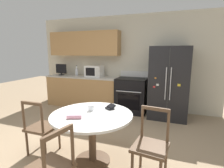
% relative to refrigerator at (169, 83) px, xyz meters
% --- Properties ---
extents(ground_plane, '(14.00, 14.00, 0.00)m').
position_rel_refrigerator_xyz_m(ground_plane, '(-1.29, -2.19, -0.87)').
color(ground_plane, '#9E8466').
extents(back_wall, '(5.20, 0.44, 2.60)m').
position_rel_refrigerator_xyz_m(back_wall, '(-1.60, 0.40, 0.58)').
color(back_wall, beige).
rests_on(back_wall, ground_plane).
extents(kitchen_counter, '(2.17, 0.64, 0.90)m').
position_rel_refrigerator_xyz_m(kitchen_counter, '(-2.42, 0.10, -0.42)').
color(kitchen_counter, '#AD7F4C').
rests_on(kitchen_counter, ground_plane).
extents(refrigerator, '(0.90, 0.81, 1.74)m').
position_rel_refrigerator_xyz_m(refrigerator, '(0.00, 0.00, 0.00)').
color(refrigerator, black).
rests_on(refrigerator, ground_plane).
extents(oven_range, '(0.79, 0.68, 1.08)m').
position_rel_refrigerator_xyz_m(oven_range, '(-0.93, 0.07, -0.40)').
color(oven_range, black).
rests_on(oven_range, ground_plane).
extents(microwave, '(0.48, 0.37, 0.32)m').
position_rel_refrigerator_xyz_m(microwave, '(-2.05, 0.12, 0.19)').
color(microwave, white).
rests_on(microwave, kitchen_counter).
extents(countertop_tv, '(0.35, 0.16, 0.34)m').
position_rel_refrigerator_xyz_m(countertop_tv, '(-3.16, 0.08, 0.21)').
color(countertop_tv, black).
rests_on(countertop_tv, kitchen_counter).
extents(counter_bottle, '(0.08, 0.08, 0.31)m').
position_rel_refrigerator_xyz_m(counter_bottle, '(-2.65, 0.14, 0.15)').
color(counter_bottle, silver).
rests_on(counter_bottle, kitchen_counter).
extents(dining_table, '(1.17, 1.17, 0.74)m').
position_rel_refrigerator_xyz_m(dining_table, '(-0.95, -2.27, -0.27)').
color(dining_table, white).
rests_on(dining_table, ground_plane).
extents(dining_chair_right, '(0.47, 0.47, 0.90)m').
position_rel_refrigerator_xyz_m(dining_chair_right, '(-0.10, -2.31, -0.43)').
color(dining_chair_right, brown).
rests_on(dining_chair_right, ground_plane).
extents(dining_chair_left, '(0.42, 0.42, 0.90)m').
position_rel_refrigerator_xyz_m(dining_chair_left, '(-1.80, -2.36, -0.43)').
color(dining_chair_left, brown).
rests_on(dining_chair_left, ground_plane).
extents(candle_glass, '(0.09, 0.09, 0.09)m').
position_rel_refrigerator_xyz_m(candle_glass, '(-1.03, -2.14, -0.09)').
color(candle_glass, silver).
rests_on(candle_glass, dining_table).
extents(folded_napkin, '(0.20, 0.12, 0.05)m').
position_rel_refrigerator_xyz_m(folded_napkin, '(-1.09, -2.52, -0.10)').
color(folded_napkin, pink).
rests_on(folded_napkin, dining_table).
extents(wallet, '(0.17, 0.17, 0.07)m').
position_rel_refrigerator_xyz_m(wallet, '(-0.78, -1.97, -0.10)').
color(wallet, black).
rests_on(wallet, dining_table).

